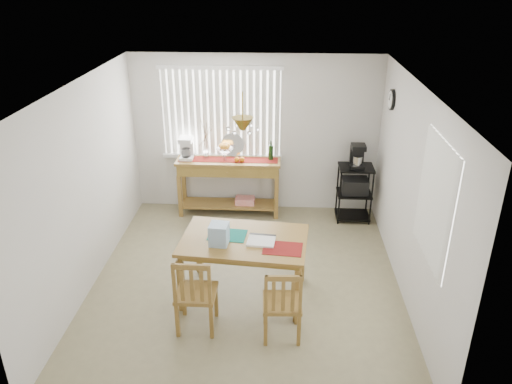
# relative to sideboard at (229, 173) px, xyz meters

# --- Properties ---
(ground) EXTENTS (4.00, 4.50, 0.01)m
(ground) POSITION_rel_sideboard_xyz_m (0.42, -1.99, -0.72)
(ground) COLOR gray
(room_shell) EXTENTS (4.20, 4.70, 2.70)m
(room_shell) POSITION_rel_sideboard_xyz_m (0.42, -1.98, 0.98)
(room_shell) COLOR silver
(room_shell) RESTS_ON ground
(sideboard) EXTENTS (1.69, 0.47, 0.95)m
(sideboard) POSITION_rel_sideboard_xyz_m (0.00, 0.00, 0.00)
(sideboard) COLOR olive
(sideboard) RESTS_ON ground
(sideboard_items) EXTENTS (1.60, 0.40, 0.73)m
(sideboard_items) POSITION_rel_sideboard_xyz_m (-0.29, 0.02, 0.39)
(sideboard_items) COLOR maroon
(sideboard_items) RESTS_ON sideboard
(wire_cart) EXTENTS (0.54, 0.43, 0.92)m
(wire_cart) POSITION_rel_sideboard_xyz_m (2.03, -0.12, -0.16)
(wire_cart) COLOR black
(wire_cart) RESTS_ON ground
(cart_items) EXTENTS (0.22, 0.26, 0.38)m
(cart_items) POSITION_rel_sideboard_xyz_m (2.03, -0.11, 0.38)
(cart_items) COLOR black
(cart_items) RESTS_ON wire_cart
(dining_table) EXTENTS (1.60, 1.11, 0.81)m
(dining_table) POSITION_rel_sideboard_xyz_m (0.42, -2.28, 0.00)
(dining_table) COLOR olive
(dining_table) RESTS_ON ground
(table_items) EXTENTS (1.16, 0.65, 0.26)m
(table_items) POSITION_rel_sideboard_xyz_m (0.26, -2.39, 0.19)
(table_items) COLOR #157669
(table_items) RESTS_ON dining_table
(chair_left) EXTENTS (0.45, 0.45, 0.97)m
(chair_left) POSITION_rel_sideboard_xyz_m (-0.08, -2.96, -0.24)
(chair_left) COLOR olive
(chair_left) RESTS_ON ground
(chair_right) EXTENTS (0.44, 0.44, 0.92)m
(chair_right) POSITION_rel_sideboard_xyz_m (0.89, -3.05, -0.26)
(chair_right) COLOR olive
(chair_right) RESTS_ON ground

